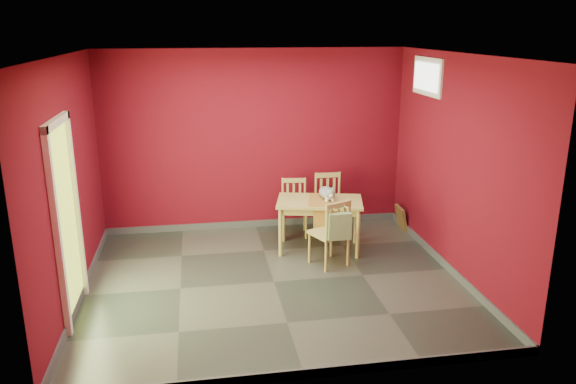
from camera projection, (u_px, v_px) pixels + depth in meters
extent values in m
plane|color=#2D342D|center=(274.00, 282.00, 6.85)|extent=(4.50, 4.50, 0.00)
plane|color=#5B0915|center=(254.00, 141.00, 8.36)|extent=(4.50, 0.00, 4.50)
plane|color=#5B0915|center=(307.00, 237.00, 4.57)|extent=(4.50, 0.00, 4.50)
plane|color=#5B0915|center=(69.00, 184.00, 6.11)|extent=(0.00, 4.00, 4.00)
plane|color=#5B0915|center=(456.00, 167.00, 6.82)|extent=(0.00, 4.00, 4.00)
plane|color=white|center=(272.00, 55.00, 6.08)|extent=(4.50, 4.50, 0.00)
cube|color=#3F4244|center=(256.00, 224.00, 8.71)|extent=(4.50, 0.02, 0.10)
cube|color=#3F4244|center=(306.00, 374.00, 4.96)|extent=(4.50, 0.02, 0.10)
cube|color=#3F4244|center=(82.00, 292.00, 6.48)|extent=(0.03, 4.00, 0.10)
cube|color=#3F4244|center=(446.00, 266.00, 7.19)|extent=(0.03, 4.00, 0.10)
cube|color=#B7D838|center=(66.00, 224.00, 5.83)|extent=(0.02, 0.85, 2.05)
cube|color=white|center=(57.00, 236.00, 5.38)|extent=(0.06, 0.08, 2.13)
cube|color=white|center=(76.00, 206.00, 6.26)|extent=(0.06, 0.08, 2.13)
cube|color=white|center=(56.00, 122.00, 5.53)|extent=(0.06, 1.01, 0.08)
cube|color=white|center=(428.00, 77.00, 7.48)|extent=(0.03, 0.90, 0.50)
cube|color=white|center=(426.00, 77.00, 7.47)|extent=(0.02, 0.76, 0.36)
cube|color=silver|center=(356.00, 203.00, 8.90)|extent=(0.08, 0.02, 0.12)
cube|color=#A8994E|center=(320.00, 201.00, 7.65)|extent=(1.27, 0.91, 0.04)
cube|color=#A8994E|center=(320.00, 206.00, 7.67)|extent=(1.13, 0.78, 0.10)
cylinder|color=#A8994E|center=(280.00, 232.00, 7.52)|extent=(0.05, 0.05, 0.68)
cylinder|color=#A8994E|center=(283.00, 219.00, 8.05)|extent=(0.05, 0.05, 0.68)
cylinder|color=#A8994E|center=(358.00, 234.00, 7.46)|extent=(0.05, 0.05, 0.68)
cylinder|color=#A8994E|center=(356.00, 220.00, 7.99)|extent=(0.05, 0.05, 0.68)
cube|color=olive|center=(320.00, 200.00, 7.64)|extent=(0.42, 0.65, 0.01)
cube|color=olive|center=(325.00, 218.00, 7.40)|extent=(0.29, 0.07, 0.30)
cube|color=#A8994E|center=(294.00, 209.00, 8.28)|extent=(0.43, 0.43, 0.04)
cylinder|color=#A8994E|center=(283.00, 227.00, 8.18)|extent=(0.03, 0.03, 0.38)
cylinder|color=#A8994E|center=(283.00, 219.00, 8.50)|extent=(0.03, 0.03, 0.38)
cylinder|color=#A8994E|center=(306.00, 226.00, 8.19)|extent=(0.03, 0.03, 0.38)
cylinder|color=#A8994E|center=(305.00, 219.00, 8.51)|extent=(0.03, 0.03, 0.38)
cylinder|color=#A8994E|center=(283.00, 192.00, 8.37)|extent=(0.03, 0.03, 0.42)
cylinder|color=#A8994E|center=(305.00, 191.00, 8.38)|extent=(0.03, 0.03, 0.42)
cube|color=#A8994E|center=(294.00, 180.00, 8.33)|extent=(0.35, 0.08, 0.06)
cube|color=#A8994E|center=(288.00, 194.00, 8.39)|extent=(0.03, 0.02, 0.32)
cube|color=#A8994E|center=(294.00, 194.00, 8.39)|extent=(0.03, 0.02, 0.32)
cube|color=#A8994E|center=(300.00, 194.00, 8.39)|extent=(0.03, 0.02, 0.32)
cube|color=#A8994E|center=(330.00, 206.00, 8.32)|extent=(0.42, 0.42, 0.04)
cylinder|color=#A8994E|center=(321.00, 225.00, 8.19)|extent=(0.04, 0.04, 0.41)
cylinder|color=#A8994E|center=(315.00, 217.00, 8.53)|extent=(0.04, 0.04, 0.41)
cylinder|color=#A8994E|center=(344.00, 224.00, 8.24)|extent=(0.04, 0.04, 0.41)
cylinder|color=#A8994E|center=(338.00, 216.00, 8.58)|extent=(0.04, 0.04, 0.41)
cylinder|color=#A8994E|center=(316.00, 188.00, 8.39)|extent=(0.04, 0.04, 0.45)
cylinder|color=#A8994E|center=(339.00, 186.00, 8.45)|extent=(0.04, 0.04, 0.45)
cube|color=#A8994E|center=(328.00, 175.00, 8.37)|extent=(0.38, 0.04, 0.07)
cube|color=#A8994E|center=(321.00, 190.00, 8.42)|extent=(0.04, 0.02, 0.35)
cube|color=#A8994E|center=(327.00, 190.00, 8.43)|extent=(0.04, 0.02, 0.35)
cube|color=#A8994E|center=(334.00, 189.00, 8.45)|extent=(0.04, 0.02, 0.35)
cube|color=#A8994E|center=(329.00, 233.00, 7.24)|extent=(0.55, 0.55, 0.04)
cylinder|color=#A8994E|center=(331.00, 242.00, 7.54)|extent=(0.04, 0.04, 0.41)
cylinder|color=#A8994E|center=(348.00, 251.00, 7.26)|extent=(0.04, 0.04, 0.41)
cylinder|color=#A8994E|center=(309.00, 248.00, 7.35)|extent=(0.04, 0.04, 0.41)
cylinder|color=#A8994E|center=(326.00, 257.00, 7.07)|extent=(0.04, 0.04, 0.41)
cylinder|color=#A8994E|center=(349.00, 217.00, 7.12)|extent=(0.04, 0.04, 0.45)
cylinder|color=#A8994E|center=(327.00, 222.00, 6.93)|extent=(0.04, 0.04, 0.45)
cube|color=#A8994E|center=(339.00, 205.00, 6.98)|extent=(0.36, 0.19, 0.07)
cube|color=#A8994E|center=(344.00, 221.00, 7.09)|extent=(0.04, 0.03, 0.35)
cube|color=#A8994E|center=(338.00, 222.00, 7.04)|extent=(0.04, 0.03, 0.35)
cube|color=#A8994E|center=(332.00, 224.00, 6.99)|extent=(0.04, 0.03, 0.35)
cube|color=#718E5B|center=(340.00, 226.00, 6.97)|extent=(0.29, 0.09, 0.34)
cylinder|color=#718E5B|center=(333.00, 208.00, 6.95)|extent=(0.01, 0.14, 0.01)
cylinder|color=#718E5B|center=(345.00, 207.00, 6.98)|extent=(0.01, 0.14, 0.01)
cube|color=brown|center=(401.00, 218.00, 8.59)|extent=(0.13, 0.36, 0.35)
cube|color=black|center=(401.00, 218.00, 8.59)|extent=(0.08, 0.25, 0.25)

